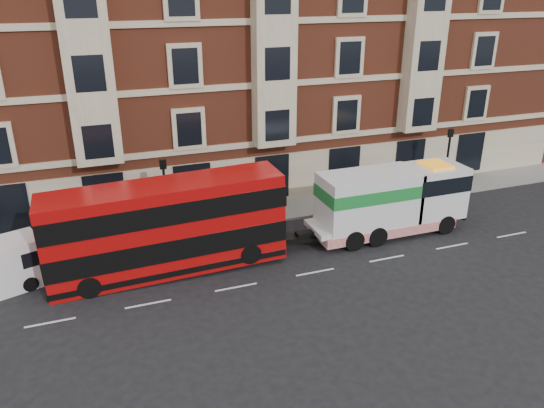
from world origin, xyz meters
The scene contains 7 objects.
ground centered at (0.00, 0.00, 0.00)m, with size 120.00×120.00×0.00m, color black.
sidewalk centered at (0.00, 7.50, 0.07)m, with size 90.00×3.00×0.15m, color slate.
victorian_terrace centered at (0.50, 15.00, 10.07)m, with size 45.00×12.00×20.40m.
lamp_post_west centered at (-6.00, 6.20, 2.68)m, with size 0.35×0.15×4.35m.
lamp_post_east centered at (12.00, 6.20, 2.68)m, with size 0.35×0.15×4.35m.
double_decker_bus centered at (-6.57, 2.58, 2.38)m, with size 11.12×2.55×4.50m.
tow_truck centered at (5.49, 2.58, 1.97)m, with size 8.90×2.63×3.71m.
Camera 1 is at (-9.68, -20.32, 12.97)m, focal length 35.00 mm.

